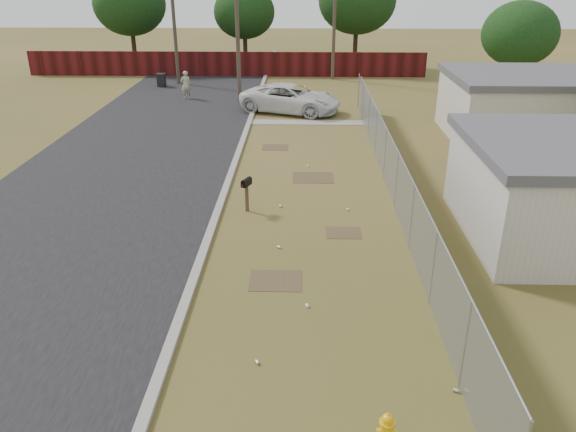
{
  "coord_description": "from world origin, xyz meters",
  "views": [
    {
      "loc": [
        -0.11,
        -17.99,
        7.76
      ],
      "look_at": [
        -0.52,
        -3.19,
        1.1
      ],
      "focal_mm": 35.0,
      "sensor_mm": 36.0,
      "label": 1
    }
  ],
  "objects_px": {
    "fire_hydrant": "(386,432)",
    "mailbox": "(246,185)",
    "pickup_truck": "(291,98)",
    "trash_bin": "(161,80)",
    "pedestrian": "(186,85)"
  },
  "relations": [
    {
      "from": "fire_hydrant",
      "to": "mailbox",
      "type": "bearing_deg",
      "value": 108.32
    },
    {
      "from": "fire_hydrant",
      "to": "pickup_truck",
      "type": "distance_m",
      "value": 24.54
    },
    {
      "from": "fire_hydrant",
      "to": "trash_bin",
      "type": "xyz_separation_m",
      "value": [
        -11.35,
        31.54,
        0.1
      ]
    },
    {
      "from": "pickup_truck",
      "to": "trash_bin",
      "type": "height_order",
      "value": "pickup_truck"
    },
    {
      "from": "pickup_truck",
      "to": "trash_bin",
      "type": "distance_m",
      "value": 11.57
    },
    {
      "from": "mailbox",
      "to": "trash_bin",
      "type": "xyz_separation_m",
      "value": [
        -7.95,
        21.27,
        -0.49
      ]
    },
    {
      "from": "trash_bin",
      "to": "fire_hydrant",
      "type": "bearing_deg",
      "value": -70.2
    },
    {
      "from": "pedestrian",
      "to": "fire_hydrant",
      "type": "bearing_deg",
      "value": 88.67
    },
    {
      "from": "mailbox",
      "to": "pedestrian",
      "type": "relative_size",
      "value": 0.69
    },
    {
      "from": "pickup_truck",
      "to": "mailbox",
      "type": "bearing_deg",
      "value": -164.56
    },
    {
      "from": "pedestrian",
      "to": "pickup_truck",
      "type": "bearing_deg",
      "value": 134.07
    },
    {
      "from": "fire_hydrant",
      "to": "pedestrian",
      "type": "xyz_separation_m",
      "value": [
        -8.9,
        27.81,
        0.5
      ]
    },
    {
      "from": "pickup_truck",
      "to": "trash_bin",
      "type": "relative_size",
      "value": 6.33
    },
    {
      "from": "mailbox",
      "to": "pickup_truck",
      "type": "relative_size",
      "value": 0.21
    },
    {
      "from": "mailbox",
      "to": "pedestrian",
      "type": "height_order",
      "value": "pedestrian"
    }
  ]
}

